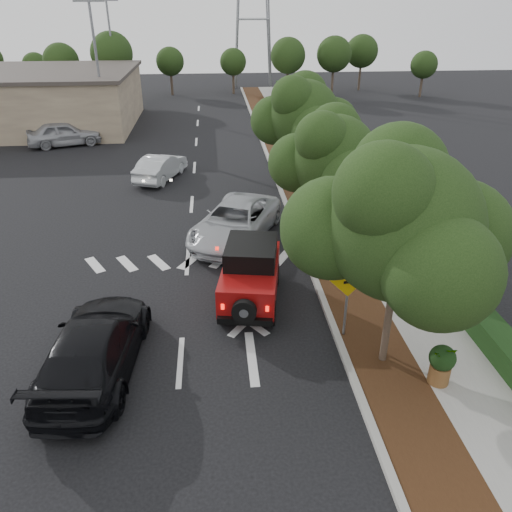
{
  "coord_description": "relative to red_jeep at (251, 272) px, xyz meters",
  "views": [
    {
      "loc": [
        1.14,
        -11.12,
        9.02
      ],
      "look_at": [
        2.38,
        3.0,
        1.67
      ],
      "focal_mm": 35.0,
      "sensor_mm": 36.0,
      "label": 1
    }
  ],
  "objects": [
    {
      "name": "street_tree_far",
      "position": [
        3.37,
        9.86,
        -1.03
      ],
      "size": [
        3.4,
        3.4,
        5.62
      ],
      "primitive_type": null,
      "color": "black",
      "rests_on": "ground"
    },
    {
      "name": "transmission_tower",
      "position": [
        3.77,
        44.86,
        -1.03
      ],
      "size": [
        7.0,
        4.0,
        28.0
      ],
      "primitive_type": null,
      "color": "slate",
      "rests_on": "ground"
    },
    {
      "name": "ground",
      "position": [
        -2.23,
        -3.14,
        -1.03
      ],
      "size": [
        120.0,
        120.0,
        0.0
      ],
      "primitive_type": "plane",
      "color": "black",
      "rests_on": "ground"
    },
    {
      "name": "red_jeep",
      "position": [
        0.0,
        0.0,
        0.0
      ],
      "size": [
        2.32,
        4.1,
        2.02
      ],
      "rotation": [
        0.0,
        0.0,
        -0.17
      ],
      "color": "black",
      "rests_on": "ground"
    },
    {
      "name": "terracotta_planter",
      "position": [
        4.51,
        -4.67,
        -0.23
      ],
      "size": [
        0.68,
        0.68,
        1.18
      ],
      "rotation": [
        0.0,
        0.0,
        -0.03
      ],
      "color": "brown",
      "rests_on": "ground"
    },
    {
      "name": "sidewalk",
      "position": [
        5.27,
        8.86,
        -0.97
      ],
      "size": [
        2.0,
        70.0,
        0.12
      ],
      "primitive_type": "cube",
      "color": "gray",
      "rests_on": "ground"
    },
    {
      "name": "parked_suv",
      "position": [
        -11.11,
        20.66,
        -0.2
      ],
      "size": [
        5.18,
        3.32,
        1.64
      ],
      "primitive_type": "imported",
      "rotation": [
        0.0,
        0.0,
        1.88
      ],
      "color": "#9E9FA5",
      "rests_on": "ground"
    },
    {
      "name": "speed_hump_sign",
      "position": [
        2.57,
        -2.43,
        0.71
      ],
      "size": [
        1.17,
        0.17,
        2.51
      ],
      "rotation": [
        0.0,
        0.0,
        0.12
      ],
      "color": "slate",
      "rests_on": "ground"
    },
    {
      "name": "curb",
      "position": [
        2.37,
        8.86,
        -0.95
      ],
      "size": [
        0.2,
        70.0,
        0.15
      ],
      "primitive_type": "cube",
      "color": "#9E9B93",
      "rests_on": "ground"
    },
    {
      "name": "street_tree_near",
      "position": [
        3.37,
        -3.64,
        -1.03
      ],
      "size": [
        3.8,
        3.8,
        5.92
      ],
      "primitive_type": null,
      "color": "black",
      "rests_on": "ground"
    },
    {
      "name": "hedge",
      "position": [
        6.67,
        8.86,
        -0.63
      ],
      "size": [
        0.8,
        70.0,
        0.8
      ],
      "primitive_type": "cube",
      "color": "black",
      "rests_on": "ground"
    },
    {
      "name": "black_suv_oncoming",
      "position": [
        -4.43,
        -3.28,
        -0.24
      ],
      "size": [
        2.64,
        5.6,
        1.58
      ],
      "primitive_type": "imported",
      "rotation": [
        0.0,
        0.0,
        3.06
      ],
      "color": "black",
      "rests_on": "ground"
    },
    {
      "name": "silver_sedan_oncoming",
      "position": [
        -4.01,
        12.89,
        -0.33
      ],
      "size": [
        2.82,
        4.44,
        1.38
      ],
      "primitive_type": "imported",
      "rotation": [
        0.0,
        0.0,
        2.79
      ],
      "color": "#B9BDC2",
      "rests_on": "ground"
    },
    {
      "name": "light_pole_b",
      "position": [
        -9.73,
        34.86,
        -1.03
      ],
      "size": [
        2.0,
        0.22,
        9.0
      ],
      "primitive_type": null,
      "color": "slate",
      "rests_on": "ground"
    },
    {
      "name": "planting_strip",
      "position": [
        3.37,
        8.86,
        -0.97
      ],
      "size": [
        1.8,
        70.0,
        0.12
      ],
      "primitive_type": "cube",
      "color": "black",
      "rests_on": "ground"
    },
    {
      "name": "street_tree_mid",
      "position": [
        3.37,
        3.36,
        -1.03
      ],
      "size": [
        3.2,
        3.2,
        5.32
      ],
      "primitive_type": null,
      "color": "black",
      "rests_on": "ground"
    },
    {
      "name": "silver_suv_ahead",
      "position": [
        -0.28,
        4.76,
        -0.25
      ],
      "size": [
        4.6,
        6.14,
        1.55
      ],
      "primitive_type": "imported",
      "rotation": [
        0.0,
        0.0,
        -0.41
      ],
      "color": "#B2B5BA",
      "rests_on": "ground"
    },
    {
      "name": "light_pole_a",
      "position": [
        -8.73,
        22.86,
        -1.03
      ],
      "size": [
        2.0,
        0.22,
        9.0
      ],
      "primitive_type": null,
      "color": "slate",
      "rests_on": "ground"
    }
  ]
}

